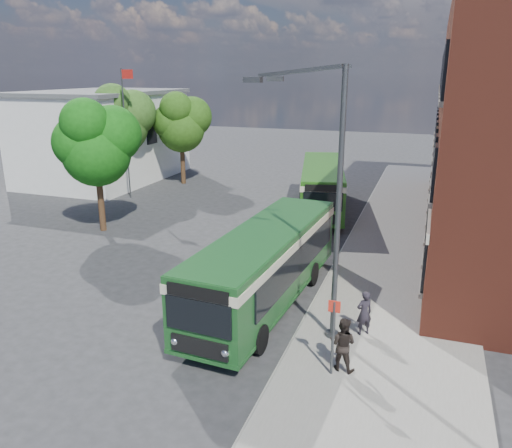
% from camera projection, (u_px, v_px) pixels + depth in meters
% --- Properties ---
extents(ground, '(120.00, 120.00, 0.00)m').
position_uv_depth(ground, '(216.00, 294.00, 20.50)').
color(ground, '#2B2B2E').
rests_on(ground, ground).
extents(pavement, '(6.00, 48.00, 0.15)m').
position_uv_depth(pavement, '(405.00, 249.00, 25.46)').
color(pavement, gray).
rests_on(pavement, ground).
extents(kerb_line, '(0.12, 48.00, 0.01)m').
position_uv_depth(kerb_line, '(345.00, 244.00, 26.45)').
color(kerb_line, beige).
rests_on(kerb_line, ground).
extents(white_building, '(9.40, 13.40, 7.30)m').
position_uv_depth(white_building, '(104.00, 136.00, 41.37)').
color(white_building, silver).
rests_on(white_building, ground).
extents(flagpole, '(0.95, 0.10, 9.00)m').
position_uv_depth(flagpole, '(126.00, 129.00, 34.72)').
color(flagpole, '#3D4043').
rests_on(flagpole, ground).
extents(street_lamp, '(2.96, 2.38, 9.00)m').
position_uv_depth(street_lamp, '(327.00, 203.00, 15.75)').
color(street_lamp, '#3D4043').
rests_on(street_lamp, ground).
extents(bus_stop_sign, '(0.35, 0.08, 2.52)m').
position_uv_depth(bus_stop_sign, '(333.00, 333.00, 14.49)').
color(bus_stop_sign, '#3D4043').
rests_on(bus_stop_sign, ground).
extents(bus_front, '(3.20, 10.82, 3.02)m').
position_uv_depth(bus_front, '(266.00, 260.00, 19.17)').
color(bus_front, '#194C1E').
rests_on(bus_front, ground).
extents(bus_rear, '(4.83, 11.02, 3.02)m').
position_uv_depth(bus_rear, '(322.00, 183.00, 32.40)').
color(bus_rear, '#28631A').
rests_on(bus_rear, ground).
extents(pedestrian_a, '(0.69, 0.65, 1.58)m').
position_uv_depth(pedestrian_a, '(364.00, 313.00, 16.91)').
color(pedestrian_a, black).
rests_on(pedestrian_a, pavement).
extents(pedestrian_b, '(0.90, 0.74, 1.69)m').
position_uv_depth(pedestrian_b, '(343.00, 344.00, 14.87)').
color(pedestrian_b, black).
rests_on(pedestrian_b, pavement).
extents(tree_left, '(4.43, 4.22, 7.49)m').
position_uv_depth(tree_left, '(96.00, 142.00, 27.25)').
color(tree_left, '#3D2A16').
rests_on(tree_left, ground).
extents(tree_mid, '(4.72, 4.49, 7.97)m').
position_uv_depth(tree_mid, '(120.00, 119.00, 37.07)').
color(tree_mid, '#3D2A16').
rests_on(tree_mid, ground).
extents(tree_right, '(4.34, 4.13, 7.33)m').
position_uv_depth(tree_right, '(181.00, 122.00, 39.28)').
color(tree_right, '#3D2A16').
rests_on(tree_right, ground).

